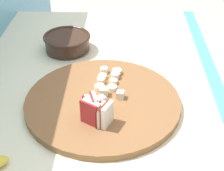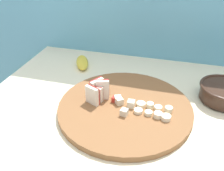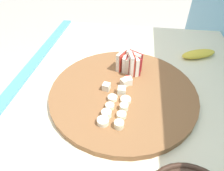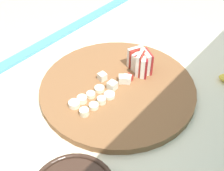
{
  "view_description": "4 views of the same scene",
  "coord_description": "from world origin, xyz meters",
  "px_view_note": "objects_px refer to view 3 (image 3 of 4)",
  "views": [
    {
      "loc": [
        -0.8,
        -0.07,
        1.45
      ],
      "look_at": [
        -0.05,
        -0.05,
        0.93
      ],
      "focal_mm": 54.79,
      "sensor_mm": 36.0,
      "label": 1
    },
    {
      "loc": [
        0.04,
        -0.61,
        1.36
      ],
      "look_at": [
        -0.12,
        -0.0,
        0.96
      ],
      "focal_mm": 38.65,
      "sensor_mm": 36.0,
      "label": 2
    },
    {
      "loc": [
        0.33,
        -0.0,
        1.27
      ],
      "look_at": [
        -0.07,
        -0.06,
        0.92
      ],
      "focal_mm": 30.94,
      "sensor_mm": 36.0,
      "label": 3
    },
    {
      "loc": [
        0.37,
        0.32,
        1.41
      ],
      "look_at": [
        -0.05,
        -0.02,
        0.93
      ],
      "focal_mm": 45.64,
      "sensor_mm": 36.0,
      "label": 4
    }
  ],
  "objects_px": {
    "apple_wedge_fan": "(130,63)",
    "banana_peel": "(199,54)",
    "cutting_board": "(124,92)",
    "apple_dice_pile": "(122,85)",
    "banana_slice_rows": "(116,111)"
  },
  "relations": [
    {
      "from": "cutting_board",
      "to": "apple_dice_pile",
      "type": "distance_m",
      "value": 0.02
    },
    {
      "from": "apple_dice_pile",
      "to": "banana_slice_rows",
      "type": "relative_size",
      "value": 0.75
    },
    {
      "from": "banana_slice_rows",
      "to": "apple_wedge_fan",
      "type": "bearing_deg",
      "value": 173.18
    },
    {
      "from": "cutting_board",
      "to": "apple_dice_pile",
      "type": "bearing_deg",
      "value": -145.47
    },
    {
      "from": "cutting_board",
      "to": "banana_slice_rows",
      "type": "bearing_deg",
      "value": -7.34
    },
    {
      "from": "apple_wedge_fan",
      "to": "cutting_board",
      "type": "bearing_deg",
      "value": -6.29
    },
    {
      "from": "cutting_board",
      "to": "apple_dice_pile",
      "type": "xyz_separation_m",
      "value": [
        -0.01,
        -0.01,
        0.02
      ]
    },
    {
      "from": "apple_wedge_fan",
      "to": "apple_dice_pile",
      "type": "relative_size",
      "value": 0.93
    },
    {
      "from": "banana_slice_rows",
      "to": "banana_peel",
      "type": "height_order",
      "value": "banana_slice_rows"
    },
    {
      "from": "apple_dice_pile",
      "to": "banana_peel",
      "type": "relative_size",
      "value": 0.62
    },
    {
      "from": "apple_dice_pile",
      "to": "banana_peel",
      "type": "bearing_deg",
      "value": 131.86
    },
    {
      "from": "cutting_board",
      "to": "apple_dice_pile",
      "type": "height_order",
      "value": "apple_dice_pile"
    },
    {
      "from": "apple_wedge_fan",
      "to": "banana_peel",
      "type": "xyz_separation_m",
      "value": [
        -0.15,
        0.24,
        -0.04
      ]
    },
    {
      "from": "cutting_board",
      "to": "banana_peel",
      "type": "bearing_deg",
      "value": 133.38
    },
    {
      "from": "apple_wedge_fan",
      "to": "banana_peel",
      "type": "height_order",
      "value": "apple_wedge_fan"
    }
  ]
}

